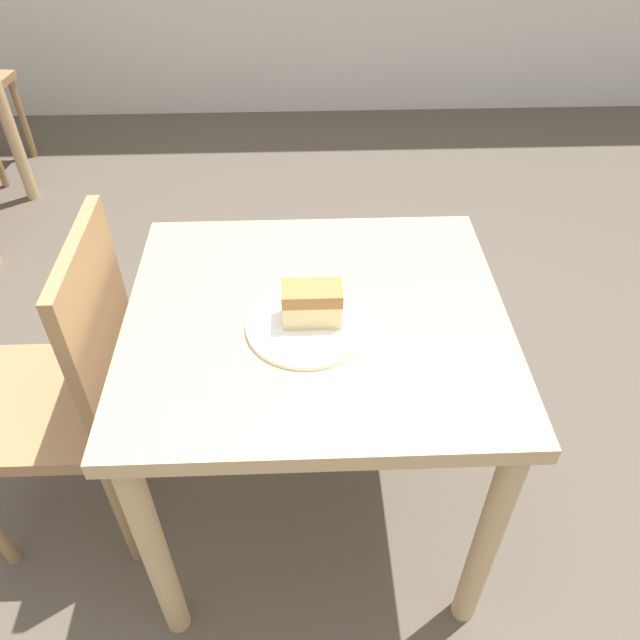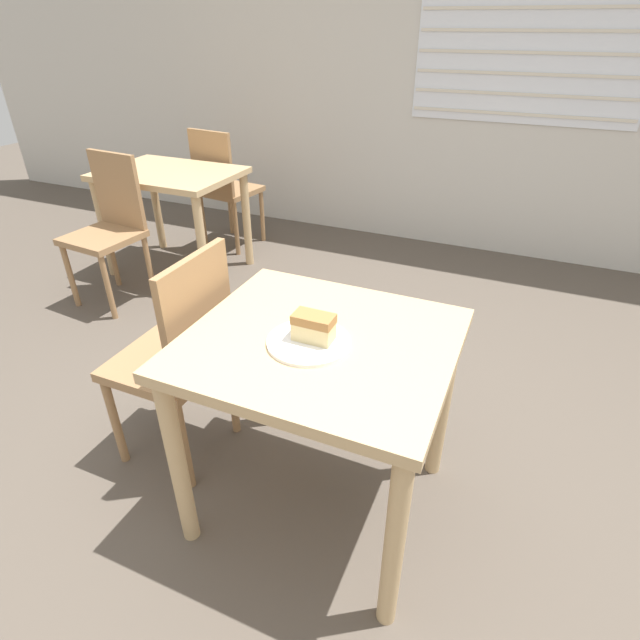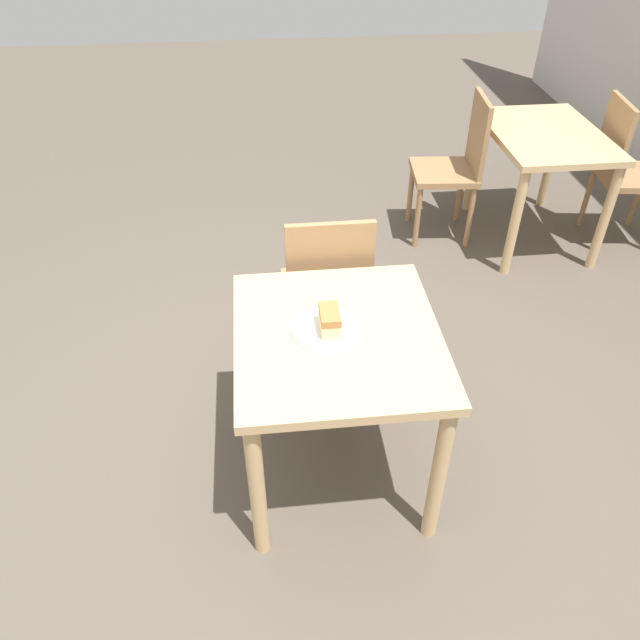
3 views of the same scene
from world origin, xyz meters
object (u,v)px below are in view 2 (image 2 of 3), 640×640
at_px(chair_far_opposite, 224,185).
at_px(plate, 309,342).
at_px(chair_far_corner, 109,225).
at_px(cake_slice, 314,327).
at_px(chair_near_window, 180,353).
at_px(dining_table_near, 320,371).
at_px(dining_table_far, 171,189).

xyz_separation_m(chair_far_opposite, plate, (1.72, -2.13, 0.26)).
bearing_deg(chair_far_corner, cake_slice, -23.99).
relative_size(chair_near_window, cake_slice, 7.40).
bearing_deg(chair_near_window, chair_far_corner, -127.43).
bearing_deg(cake_slice, dining_table_near, 72.16).
xyz_separation_m(dining_table_near, chair_near_window, (-0.62, 0.03, -0.12)).
distance_m(dining_table_far, cake_slice, 2.42).
bearing_deg(dining_table_near, dining_table_far, 139.49).
distance_m(dining_table_near, dining_table_far, 2.40).
height_order(chair_far_corner, chair_far_opposite, same).
relative_size(chair_near_window, chair_far_corner, 1.00).
bearing_deg(plate, dining_table_near, 63.18).
bearing_deg(chair_far_corner, chair_far_opposite, 85.40).
bearing_deg(chair_far_opposite, cake_slice, 136.59).
relative_size(dining_table_near, chair_near_window, 0.90).
relative_size(dining_table_far, chair_far_opposite, 1.00).
distance_m(chair_near_window, chair_far_corner, 1.64).
relative_size(chair_far_corner, cake_slice, 7.40).
height_order(chair_far_corner, cake_slice, chair_far_corner).
distance_m(chair_near_window, cake_slice, 0.68).
distance_m(dining_table_near, cake_slice, 0.19).
bearing_deg(chair_far_corner, dining_table_far, 84.70).
bearing_deg(chair_near_window, chair_far_opposite, -151.28).
bearing_deg(plate, cake_slice, 46.53).
bearing_deg(cake_slice, chair_far_corner, 150.97).
bearing_deg(cake_slice, plate, -133.47).
height_order(dining_table_far, chair_far_opposite, chair_far_opposite).
distance_m(chair_far_opposite, cake_slice, 2.75).
bearing_deg(dining_table_near, chair_near_window, 177.00).
relative_size(chair_far_opposite, cake_slice, 7.40).
height_order(chair_near_window, cake_slice, chair_near_window).
height_order(dining_table_far, cake_slice, cake_slice).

